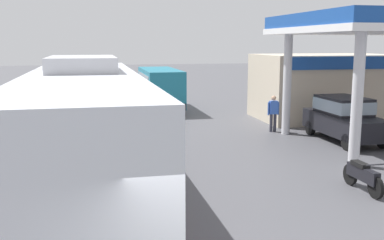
# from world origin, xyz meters

# --- Properties ---
(ground) EXTENTS (120.00, 120.00, 0.00)m
(ground) POSITION_xyz_m (0.00, 20.00, 0.00)
(ground) COLOR #4C4C51
(lane_divider_stripe) EXTENTS (0.16, 50.00, 0.01)m
(lane_divider_stripe) POSITION_xyz_m (0.00, 15.00, 0.00)
(lane_divider_stripe) COLOR #D8CC4C
(lane_divider_stripe) RESTS_ON ground
(coach_bus_main) EXTENTS (2.60, 11.04, 3.69)m
(coach_bus_main) POSITION_xyz_m (-1.77, 6.74, 1.72)
(coach_bus_main) COLOR silver
(coach_bus_main) RESTS_ON ground
(gas_station_roadside) EXTENTS (9.10, 11.95, 5.10)m
(gas_station_roadside) POSITION_xyz_m (10.49, 16.11, 2.63)
(gas_station_roadside) COLOR #194799
(gas_station_roadside) RESTS_ON ground
(car_at_pump) EXTENTS (1.70, 4.20, 1.82)m
(car_at_pump) POSITION_xyz_m (8.53, 12.77, 1.01)
(car_at_pump) COLOR black
(car_at_pump) RESTS_ON ground
(minibus_opposing_lane) EXTENTS (2.04, 6.13, 2.44)m
(minibus_opposing_lane) POSITION_xyz_m (2.46, 23.15, 1.47)
(minibus_opposing_lane) COLOR teal
(minibus_opposing_lane) RESTS_ON ground
(motorcycle_parked_forecourt) EXTENTS (0.55, 1.80, 0.92)m
(motorcycle_parked_forecourt) POSITION_xyz_m (5.57, 6.83, 0.44)
(motorcycle_parked_forecourt) COLOR black
(motorcycle_parked_forecourt) RESTS_ON ground
(pedestrian_near_pump) EXTENTS (0.55, 0.22, 1.66)m
(pedestrian_near_pump) POSITION_xyz_m (6.43, 15.20, 0.93)
(pedestrian_near_pump) COLOR #33333F
(pedestrian_near_pump) RESTS_ON ground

